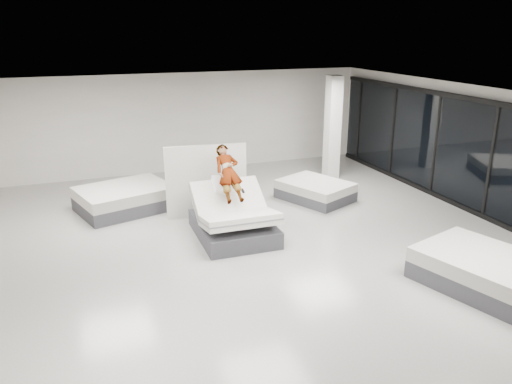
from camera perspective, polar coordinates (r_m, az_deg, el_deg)
room at (r=10.11m, az=1.09°, el=1.21°), size 14.00×14.04×3.20m
hero_bed at (r=11.38m, az=-2.60°, el=-3.18°), size 1.68×2.19×1.28m
person at (r=11.38m, az=-3.12°, el=1.33°), size 0.58×1.31×1.39m
remote at (r=11.18m, az=-1.52°, el=0.14°), size 0.05×0.14×0.08m
divider_panel at (r=12.50m, az=-5.69°, el=1.24°), size 2.02×0.32×1.84m
flat_bed_right_far at (r=13.94m, az=6.78°, el=0.16°), size 2.04×2.27×0.51m
flat_bed_right_near at (r=10.20m, az=24.65°, el=-8.21°), size 2.27×2.65×0.62m
flat_bed_left_far at (r=13.49m, az=-14.77°, el=-0.72°), size 2.65×2.27×0.62m
column at (r=15.74m, az=8.74°, el=7.24°), size 0.40×0.40×3.20m
storefront_glazing at (r=13.41m, az=25.30°, el=3.08°), size 0.12×13.40×2.92m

